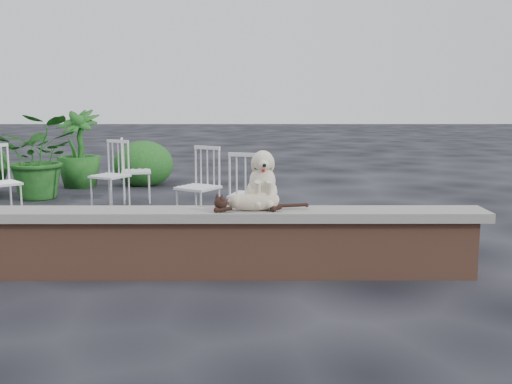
{
  "coord_description": "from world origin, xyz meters",
  "views": [
    {
      "loc": [
        1.12,
        -4.9,
        1.52
      ],
      "look_at": [
        1.14,
        0.2,
        0.7
      ],
      "focal_mm": 41.16,
      "sensor_mm": 36.0,
      "label": 1
    }
  ],
  "objects_px": {
    "potted_plant_b": "(79,149)",
    "chair_b": "(110,175)",
    "cat": "(253,201)",
    "chair_e": "(136,170)",
    "chair_d": "(198,186)",
    "potted_plant_a": "(40,157)",
    "chair_c": "(251,194)",
    "chair_a": "(0,182)",
    "dog": "(262,178)"
  },
  "relations": [
    {
      "from": "cat",
      "to": "chair_b",
      "type": "bearing_deg",
      "value": 117.74
    },
    {
      "from": "dog",
      "to": "chair_c",
      "type": "relative_size",
      "value": 0.55
    },
    {
      "from": "potted_plant_b",
      "to": "chair_b",
      "type": "bearing_deg",
      "value": -62.98
    },
    {
      "from": "chair_c",
      "to": "chair_e",
      "type": "bearing_deg",
      "value": -34.06
    },
    {
      "from": "chair_b",
      "to": "chair_c",
      "type": "bearing_deg",
      "value": -11.36
    },
    {
      "from": "potted_plant_a",
      "to": "chair_e",
      "type": "bearing_deg",
      "value": -11.94
    },
    {
      "from": "chair_d",
      "to": "chair_b",
      "type": "xyz_separation_m",
      "value": [
        -1.32,
        1.06,
        0.0
      ]
    },
    {
      "from": "chair_d",
      "to": "cat",
      "type": "bearing_deg",
      "value": -40.02
    },
    {
      "from": "chair_c",
      "to": "chair_a",
      "type": "relative_size",
      "value": 1.0
    },
    {
      "from": "chair_c",
      "to": "chair_b",
      "type": "distance_m",
      "value": 2.55
    },
    {
      "from": "chair_a",
      "to": "chair_c",
      "type": "bearing_deg",
      "value": -58.46
    },
    {
      "from": "dog",
      "to": "potted_plant_a",
      "type": "distance_m",
      "value": 5.1
    },
    {
      "from": "chair_c",
      "to": "chair_a",
      "type": "height_order",
      "value": "same"
    },
    {
      "from": "chair_a",
      "to": "chair_b",
      "type": "bearing_deg",
      "value": -11.85
    },
    {
      "from": "chair_b",
      "to": "potted_plant_b",
      "type": "bearing_deg",
      "value": 145.31
    },
    {
      "from": "dog",
      "to": "chair_d",
      "type": "distance_m",
      "value": 2.15
    },
    {
      "from": "cat",
      "to": "potted_plant_b",
      "type": "distance_m",
      "value": 5.96
    },
    {
      "from": "cat",
      "to": "chair_e",
      "type": "bearing_deg",
      "value": 110.85
    },
    {
      "from": "chair_e",
      "to": "potted_plant_b",
      "type": "distance_m",
      "value": 1.95
    },
    {
      "from": "dog",
      "to": "potted_plant_b",
      "type": "height_order",
      "value": "potted_plant_b"
    },
    {
      "from": "chair_d",
      "to": "chair_b",
      "type": "height_order",
      "value": "same"
    },
    {
      "from": "dog",
      "to": "chair_e",
      "type": "xyz_separation_m",
      "value": [
        -1.8,
        3.54,
        -0.37
      ]
    },
    {
      "from": "cat",
      "to": "chair_e",
      "type": "distance_m",
      "value": 4.08
    },
    {
      "from": "potted_plant_b",
      "to": "chair_d",
      "type": "bearing_deg",
      "value": -52.47
    },
    {
      "from": "chair_d",
      "to": "chair_a",
      "type": "xyz_separation_m",
      "value": [
        -2.53,
        0.35,
        0.0
      ]
    },
    {
      "from": "chair_d",
      "to": "chair_e",
      "type": "distance_m",
      "value": 1.88
    },
    {
      "from": "potted_plant_a",
      "to": "potted_plant_b",
      "type": "distance_m",
      "value": 1.18
    },
    {
      "from": "chair_c",
      "to": "chair_a",
      "type": "bearing_deg",
      "value": 1.22
    },
    {
      "from": "potted_plant_a",
      "to": "dog",
      "type": "bearing_deg",
      "value": -49.35
    },
    {
      "from": "chair_b",
      "to": "potted_plant_a",
      "type": "distance_m",
      "value": 1.51
    },
    {
      "from": "chair_c",
      "to": "chair_e",
      "type": "xyz_separation_m",
      "value": [
        -1.7,
        2.13,
        0.0
      ]
    },
    {
      "from": "cat",
      "to": "chair_a",
      "type": "xyz_separation_m",
      "value": [
        -3.19,
        2.48,
        -0.19
      ]
    },
    {
      "from": "dog",
      "to": "chair_e",
      "type": "height_order",
      "value": "dog"
    },
    {
      "from": "cat",
      "to": "chair_b",
      "type": "height_order",
      "value": "chair_b"
    },
    {
      "from": "chair_b",
      "to": "chair_d",
      "type": "bearing_deg",
      "value": -10.42
    },
    {
      "from": "chair_d",
      "to": "chair_a",
      "type": "distance_m",
      "value": 2.55
    },
    {
      "from": "dog",
      "to": "chair_e",
      "type": "bearing_deg",
      "value": 112.8
    },
    {
      "from": "cat",
      "to": "chair_a",
      "type": "bearing_deg",
      "value": 137.99
    },
    {
      "from": "chair_d",
      "to": "potted_plant_a",
      "type": "bearing_deg",
      "value": 176.57
    },
    {
      "from": "chair_c",
      "to": "potted_plant_b",
      "type": "relative_size",
      "value": 0.71
    },
    {
      "from": "chair_e",
      "to": "potted_plant_a",
      "type": "distance_m",
      "value": 1.56
    },
    {
      "from": "chair_d",
      "to": "chair_e",
      "type": "bearing_deg",
      "value": 156.85
    },
    {
      "from": "chair_a",
      "to": "potted_plant_a",
      "type": "xyz_separation_m",
      "value": [
        -0.05,
        1.53,
        0.17
      ]
    },
    {
      "from": "dog",
      "to": "chair_d",
      "type": "bearing_deg",
      "value": 106.4
    },
    {
      "from": "dog",
      "to": "chair_d",
      "type": "xyz_separation_m",
      "value": [
        -0.74,
        1.98,
        -0.37
      ]
    },
    {
      "from": "chair_c",
      "to": "cat",
      "type": "bearing_deg",
      "value": 108.18
    },
    {
      "from": "chair_c",
      "to": "chair_b",
      "type": "relative_size",
      "value": 1.0
    },
    {
      "from": "chair_c",
      "to": "chair_e",
      "type": "relative_size",
      "value": 1.0
    },
    {
      "from": "chair_b",
      "to": "potted_plant_b",
      "type": "relative_size",
      "value": 0.71
    },
    {
      "from": "chair_a",
      "to": "potted_plant_a",
      "type": "distance_m",
      "value": 1.54
    }
  ]
}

